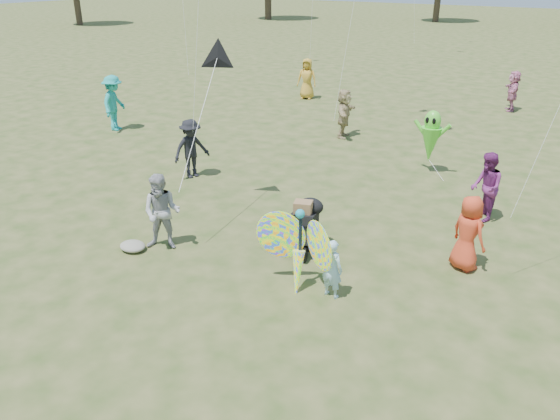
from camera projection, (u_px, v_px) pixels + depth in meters
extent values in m
plane|color=#51592B|center=(242.00, 302.00, 9.23)|extent=(160.00, 160.00, 0.00)
imported|color=#9ECCE0|center=(332.00, 269.00, 9.20)|extent=(0.41, 0.28, 1.07)
imported|color=#9A999F|center=(162.00, 212.00, 10.72)|extent=(0.95, 0.87, 1.56)
ellipsoid|color=gray|center=(133.00, 246.00, 10.90)|extent=(0.55, 0.45, 0.18)
imported|color=red|center=(468.00, 233.00, 10.00)|extent=(0.84, 0.74, 1.45)
imported|color=black|center=(191.00, 149.00, 14.42)|extent=(0.90, 1.16, 1.58)
imported|color=tan|center=(344.00, 113.00, 17.88)|extent=(0.81, 1.54, 1.59)
imported|color=#712567|center=(486.00, 187.00, 11.96)|extent=(0.88, 0.94, 1.55)
imported|color=gold|center=(307.00, 79.00, 23.12)|extent=(0.94, 0.74, 1.69)
imported|color=teal|center=(114.00, 103.00, 18.61)|extent=(1.11, 1.38, 1.87)
imported|color=#C47095|center=(513.00, 91.00, 21.23)|extent=(0.85, 1.50, 1.54)
cube|color=black|center=(304.00, 226.00, 10.67)|extent=(0.72, 0.96, 0.71)
cube|color=black|center=(304.00, 241.00, 10.81)|extent=(0.62, 0.78, 0.10)
ellipsoid|color=black|center=(311.00, 206.00, 10.73)|extent=(0.51, 0.45, 0.33)
cylinder|color=black|center=(284.00, 248.00, 10.69)|extent=(0.15, 0.30, 0.30)
cylinder|color=black|center=(305.00, 255.00, 10.45)|extent=(0.15, 0.30, 0.30)
cylinder|color=black|center=(315.00, 237.00, 11.20)|extent=(0.12, 0.22, 0.22)
cylinder|color=black|center=(291.00, 215.00, 10.13)|extent=(0.43, 0.17, 0.03)
cube|color=olive|center=(303.00, 208.00, 10.47)|extent=(0.41, 0.38, 0.26)
ellipsoid|color=#F8275B|center=(281.00, 235.00, 9.52)|extent=(0.98, 0.71, 1.24)
ellipsoid|color=#F8275B|center=(319.00, 246.00, 9.14)|extent=(0.98, 0.71, 1.24)
cylinder|color=black|center=(300.00, 242.00, 9.36)|extent=(0.06, 0.06, 1.00)
cone|color=#F8275B|center=(297.00, 276.00, 9.44)|extent=(0.36, 0.49, 0.93)
sphere|color=teal|center=(300.00, 214.00, 9.12)|extent=(0.16, 0.16, 0.16)
cone|color=black|center=(217.00, 57.00, 11.71)|extent=(0.89, 0.62, 0.81)
cylinder|color=silver|center=(199.00, 121.00, 11.05)|extent=(0.83, 2.34, 2.16)
cone|color=#54D432|center=(430.00, 145.00, 14.72)|extent=(0.56, 0.56, 0.95)
ellipsoid|color=#54D432|center=(433.00, 121.00, 14.46)|extent=(0.44, 0.39, 0.57)
ellipsoid|color=black|center=(427.00, 120.00, 14.34)|extent=(0.10, 0.05, 0.17)
ellipsoid|color=black|center=(434.00, 121.00, 14.25)|extent=(0.10, 0.05, 0.17)
cylinder|color=#54D432|center=(421.00, 129.00, 14.71)|extent=(0.43, 0.10, 0.49)
cylinder|color=#54D432|center=(443.00, 132.00, 14.41)|extent=(0.43, 0.10, 0.49)
cylinder|color=silver|center=(436.00, 170.00, 14.67)|extent=(0.61, 0.41, 0.41)
cylinder|color=#3A2D21|center=(437.00, 2.00, 55.23)|extent=(0.63, 0.63, 3.78)
cylinder|color=#3A2D21|center=(77.00, 5.00, 52.37)|extent=(0.59, 0.59, 3.57)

